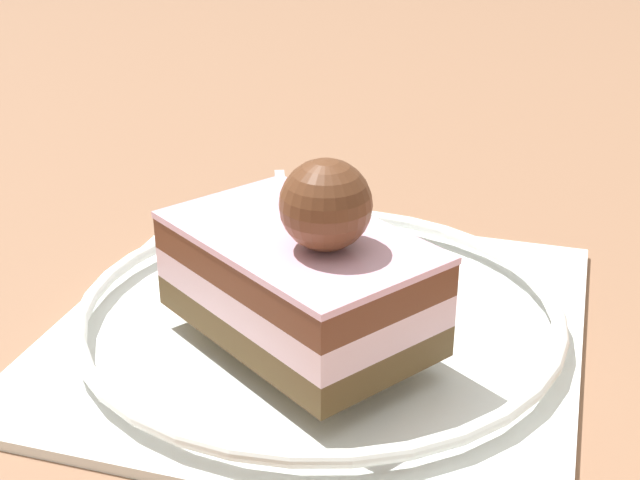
% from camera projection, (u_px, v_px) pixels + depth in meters
% --- Properties ---
extents(ground_plane, '(2.40, 2.40, 0.00)m').
position_uv_depth(ground_plane, '(280.00, 332.00, 0.42)').
color(ground_plane, '#90664A').
extents(dessert_plate, '(0.29, 0.29, 0.02)m').
position_uv_depth(dessert_plate, '(320.00, 315.00, 0.42)').
color(dessert_plate, white).
rests_on(dessert_plate, ground_plane).
extents(cake_slice, '(0.13, 0.14, 0.08)m').
position_uv_depth(cake_slice, '(301.00, 273.00, 0.38)').
color(cake_slice, brown).
rests_on(cake_slice, dessert_plate).
extents(fork, '(0.02, 0.12, 0.00)m').
position_uv_depth(fork, '(283.00, 216.00, 0.49)').
color(fork, silver).
rests_on(fork, dessert_plate).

